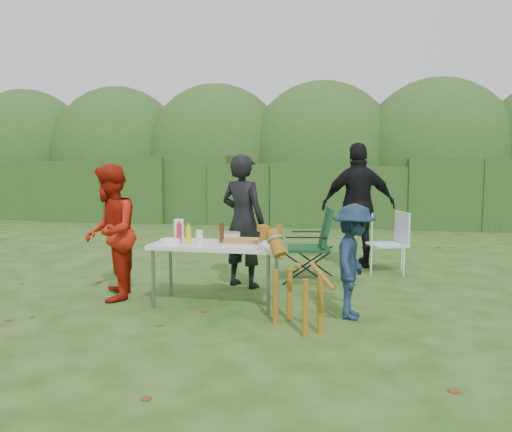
% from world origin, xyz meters
% --- Properties ---
extents(ground, '(80.00, 80.00, 0.00)m').
position_xyz_m(ground, '(0.00, 0.00, 0.00)').
color(ground, '#1E4211').
extents(hedge_row, '(22.00, 1.40, 1.70)m').
position_xyz_m(hedge_row, '(0.00, 8.00, 0.85)').
color(hedge_row, '#23471C').
rests_on(hedge_row, ground).
extents(shrub_backdrop, '(20.00, 2.60, 3.20)m').
position_xyz_m(shrub_backdrop, '(0.00, 9.60, 1.60)').
color(shrub_backdrop, '#3D6628').
rests_on(shrub_backdrop, ground).
extents(folding_table, '(1.50, 0.70, 0.74)m').
position_xyz_m(folding_table, '(-0.39, -0.16, 0.69)').
color(folding_table, silver).
rests_on(folding_table, ground).
extents(person_cook, '(0.77, 0.64, 1.80)m').
position_xyz_m(person_cook, '(-0.30, 0.82, 0.90)').
color(person_cook, black).
rests_on(person_cook, ground).
extents(person_red_jacket, '(0.88, 0.98, 1.67)m').
position_xyz_m(person_red_jacket, '(-1.74, -0.18, 0.84)').
color(person_red_jacket, '#A9190A').
rests_on(person_red_jacket, ground).
extents(person_black_puffy, '(1.25, 0.75, 1.99)m').
position_xyz_m(person_black_puffy, '(1.20, 2.49, 1.00)').
color(person_black_puffy, black).
rests_on(person_black_puffy, ground).
extents(child, '(0.53, 0.85, 1.25)m').
position_xyz_m(child, '(1.21, -0.37, 0.63)').
color(child, '#13253E').
rests_on(child, ground).
extents(dog, '(1.02, 1.04, 0.99)m').
position_xyz_m(dog, '(0.67, -0.87, 0.49)').
color(dog, '#925C19').
rests_on(dog, ground).
extents(camping_chair, '(0.77, 0.77, 1.07)m').
position_xyz_m(camping_chair, '(0.54, 1.34, 0.53)').
color(camping_chair, '#133F20').
rests_on(camping_chair, ground).
extents(lawn_chair, '(0.72, 0.72, 0.94)m').
position_xyz_m(lawn_chair, '(1.65, 2.16, 0.47)').
color(lawn_chair, '#66B5DB').
rests_on(lawn_chair, ground).
extents(food_tray, '(0.45, 0.30, 0.02)m').
position_xyz_m(food_tray, '(-0.10, -0.09, 0.75)').
color(food_tray, '#B7B7BA').
rests_on(food_tray, folding_table).
extents(focaccia_bread, '(0.40, 0.26, 0.04)m').
position_xyz_m(focaccia_bread, '(-0.10, -0.09, 0.78)').
color(focaccia_bread, '#A97731').
rests_on(focaccia_bread, food_tray).
extents(mustard_bottle, '(0.06, 0.06, 0.20)m').
position_xyz_m(mustard_bottle, '(-0.70, -0.26, 0.84)').
color(mustard_bottle, '#D6DF10').
rests_on(mustard_bottle, folding_table).
extents(ketchup_bottle, '(0.06, 0.06, 0.22)m').
position_xyz_m(ketchup_bottle, '(-0.84, -0.20, 0.85)').
color(ketchup_bottle, '#A82338').
rests_on(ketchup_bottle, folding_table).
extents(beer_bottle, '(0.06, 0.06, 0.24)m').
position_xyz_m(beer_bottle, '(-0.33, -0.14, 0.86)').
color(beer_bottle, '#47230F').
rests_on(beer_bottle, folding_table).
extents(paper_towel_roll, '(0.12, 0.12, 0.26)m').
position_xyz_m(paper_towel_roll, '(-0.90, -0.04, 0.87)').
color(paper_towel_roll, white).
rests_on(paper_towel_roll, folding_table).
extents(cup_stack, '(0.08, 0.08, 0.18)m').
position_xyz_m(cup_stack, '(-0.53, -0.38, 0.83)').
color(cup_stack, white).
rests_on(cup_stack, folding_table).
extents(pasta_bowl, '(0.26, 0.26, 0.10)m').
position_xyz_m(pasta_bowl, '(-0.30, 0.09, 0.79)').
color(pasta_bowl, silver).
rests_on(pasta_bowl, folding_table).
extents(plate_stack, '(0.24, 0.24, 0.05)m').
position_xyz_m(plate_stack, '(-0.93, -0.25, 0.77)').
color(plate_stack, white).
rests_on(plate_stack, folding_table).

